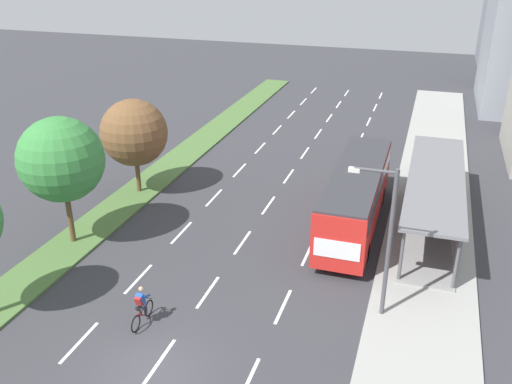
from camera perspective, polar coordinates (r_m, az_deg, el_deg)
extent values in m
plane|color=#38383D|center=(21.64, -10.53, -17.63)|extent=(140.00, 140.00, 0.00)
cube|color=#4C7038|center=(40.36, -7.87, 3.41)|extent=(2.60, 52.00, 0.12)
cube|color=#9E9E99|center=(36.74, 17.72, 0.30)|extent=(4.50, 52.00, 0.15)
cube|color=white|center=(23.53, -17.75, -14.54)|extent=(0.14, 2.56, 0.01)
cube|color=white|center=(26.68, -12.02, -8.74)|extent=(0.14, 2.56, 0.01)
cube|color=white|center=(30.24, -7.70, -4.17)|extent=(0.14, 2.56, 0.01)
cube|color=white|center=(34.08, -4.35, -0.58)|extent=(0.14, 2.56, 0.01)
cube|color=white|center=(38.12, -1.71, 2.27)|extent=(0.14, 2.56, 0.01)
cube|color=white|center=(42.31, 0.43, 4.56)|extent=(0.14, 2.56, 0.01)
cube|color=white|center=(46.60, 2.19, 6.43)|extent=(0.14, 2.56, 0.01)
cube|color=white|center=(50.96, 3.66, 7.98)|extent=(0.14, 2.56, 0.01)
cube|color=white|center=(55.39, 4.90, 9.27)|extent=(0.14, 2.56, 0.01)
cube|color=white|center=(59.86, 5.97, 10.38)|extent=(0.14, 2.56, 0.01)
cube|color=white|center=(21.96, -9.90, -16.80)|extent=(0.14, 2.56, 0.01)
cube|color=white|center=(25.31, -4.98, -10.23)|extent=(0.14, 2.56, 0.01)
cube|color=white|center=(29.03, -1.41, -5.22)|extent=(0.14, 2.56, 0.01)
cube|color=white|center=(33.02, 1.29, -1.37)|extent=(0.14, 2.56, 0.01)
cube|color=white|center=(37.18, 3.39, 1.64)|extent=(0.14, 2.56, 0.01)
cube|color=white|center=(41.46, 5.06, 4.04)|extent=(0.14, 2.56, 0.01)
cube|color=white|center=(45.83, 6.42, 5.98)|extent=(0.14, 2.56, 0.01)
cube|color=white|center=(50.26, 7.56, 7.58)|extent=(0.14, 2.56, 0.01)
cube|color=white|center=(54.74, 8.51, 8.91)|extent=(0.14, 2.56, 0.01)
cube|color=white|center=(59.26, 9.33, 10.05)|extent=(0.14, 2.56, 0.01)
cube|color=white|center=(20.87, -0.82, -18.99)|extent=(0.14, 2.56, 0.01)
cube|color=white|center=(24.36, 2.81, -11.70)|extent=(0.14, 2.56, 0.01)
cube|color=white|center=(28.22, 5.36, -6.28)|extent=(0.14, 2.56, 0.01)
cube|color=white|center=(32.30, 7.25, -2.18)|extent=(0.14, 2.56, 0.01)
cube|color=white|center=(36.54, 8.70, 0.98)|extent=(0.14, 2.56, 0.01)
cube|color=white|center=(40.89, 9.84, 3.47)|extent=(0.14, 2.56, 0.01)
cube|color=white|center=(45.31, 10.77, 5.48)|extent=(0.14, 2.56, 0.01)
cube|color=white|center=(49.79, 11.54, 7.14)|extent=(0.14, 2.56, 0.01)
cube|color=white|center=(54.31, 12.18, 8.51)|extent=(0.14, 2.56, 0.01)
cube|color=white|center=(58.86, 12.73, 9.68)|extent=(0.14, 2.56, 0.01)
cube|color=gray|center=(31.97, 17.48, -3.10)|extent=(2.60, 12.96, 0.10)
cylinder|color=#56565B|center=(25.83, 14.78, -6.20)|extent=(0.16, 0.16, 2.60)
cylinder|color=#56565B|center=(37.16, 16.24, 3.23)|extent=(0.16, 0.16, 2.60)
cylinder|color=#56565B|center=(25.90, 20.00, -6.85)|extent=(0.16, 0.16, 2.60)
cylinder|color=#56565B|center=(37.22, 19.85, 2.77)|extent=(0.16, 0.16, 2.60)
cube|color=gray|center=(31.46, 20.02, -1.19)|extent=(0.10, 12.31, 2.34)
cube|color=slate|center=(30.86, 18.11, 1.41)|extent=(2.90, 13.36, 0.16)
cube|color=red|center=(30.25, 10.25, -0.43)|extent=(2.50, 11.20, 2.80)
cube|color=#2D3D4C|center=(29.91, 10.37, 1.05)|extent=(2.54, 10.30, 0.90)
cube|color=#333338|center=(29.67, 10.46, 2.13)|extent=(2.45, 10.98, 0.12)
cube|color=#2D3D4C|center=(35.29, 11.65, 3.73)|extent=(2.25, 0.06, 1.54)
cube|color=white|center=(25.37, 8.32, -5.91)|extent=(2.12, 0.04, 0.90)
cylinder|color=black|center=(34.07, 9.12, 0.08)|extent=(0.30, 1.00, 1.00)
cylinder|color=black|center=(33.86, 12.79, -0.40)|extent=(0.30, 1.00, 1.00)
cylinder|color=black|center=(27.94, 6.75, -5.50)|extent=(0.30, 1.00, 1.00)
cylinder|color=black|center=(27.69, 11.23, -6.14)|extent=(0.30, 1.00, 1.00)
torus|color=black|center=(24.06, -11.00, -11.67)|extent=(0.06, 0.72, 0.72)
torus|color=black|center=(23.30, -12.30, -13.14)|extent=(0.06, 0.72, 0.72)
cylinder|color=maroon|center=(23.51, -11.69, -11.85)|extent=(0.05, 0.94, 0.05)
cylinder|color=maroon|center=(23.55, -11.77, -12.33)|extent=(0.05, 0.57, 0.42)
cylinder|color=maroon|center=(23.36, -11.94, -12.07)|extent=(0.04, 0.04, 0.40)
cube|color=black|center=(23.25, -11.98, -11.68)|extent=(0.12, 0.24, 0.06)
cylinder|color=black|center=(23.71, -11.16, -10.66)|extent=(0.46, 0.04, 0.04)
cube|color=#234CA8|center=(23.18, -11.83, -10.77)|extent=(0.30, 0.36, 0.59)
cube|color=#A82323|center=(23.06, -12.03, -10.94)|extent=(0.26, 0.26, 0.42)
sphere|color=tan|center=(23.03, -11.78, -9.76)|extent=(0.20, 0.20, 0.20)
cylinder|color=#23232D|center=(23.44, -12.05, -11.55)|extent=(0.12, 0.42, 0.25)
cylinder|color=#23232D|center=(23.71, -11.79, -11.84)|extent=(0.10, 0.17, 0.41)
cylinder|color=#23232D|center=(23.34, -11.52, -11.68)|extent=(0.12, 0.42, 0.25)
cylinder|color=#23232D|center=(23.61, -11.27, -11.97)|extent=(0.10, 0.17, 0.41)
cylinder|color=#234CA8|center=(23.38, -11.95, -10.30)|extent=(0.09, 0.47, 0.28)
cylinder|color=#234CA8|center=(23.24, -11.21, -10.47)|extent=(0.09, 0.47, 0.28)
cylinder|color=brown|center=(29.86, -18.65, -2.29)|extent=(0.28, 0.28, 2.94)
sphere|color=#38843D|center=(28.69, -19.45, 3.18)|extent=(4.23, 4.23, 4.23)
cylinder|color=brown|center=(34.98, -12.08, 1.86)|extent=(0.28, 0.28, 2.29)
sphere|color=brown|center=(34.08, -12.47, 5.99)|extent=(4.04, 4.04, 4.04)
cylinder|color=#4C4C51|center=(22.56, 13.56, -5.38)|extent=(0.18, 0.18, 6.50)
cylinder|color=#4C4C51|center=(21.28, 12.23, 2.18)|extent=(1.60, 0.12, 0.12)
cube|color=silver|center=(21.38, 10.09, 2.27)|extent=(0.44, 0.24, 0.16)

